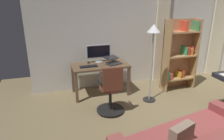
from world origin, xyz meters
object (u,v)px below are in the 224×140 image
(computer_monitor, at_px, (99,52))
(desk, at_px, (100,69))
(laptop, at_px, (113,61))
(bookshelf, at_px, (180,54))
(computer_keyboard, at_px, (89,66))
(computer_mouse, at_px, (89,62))
(floor_lamp, at_px, (153,41))
(cell_phone_face_up, at_px, (114,61))
(office_chair, at_px, (111,92))

(computer_monitor, bearing_deg, desk, 83.21)
(laptop, height_order, bookshelf, bookshelf)
(computer_keyboard, xyz_separation_m, computer_mouse, (-0.06, -0.29, 0.01))
(computer_mouse, relative_size, floor_lamp, 0.06)
(desk, xyz_separation_m, bookshelf, (-1.96, 0.26, 0.27))
(computer_monitor, distance_m, computer_mouse, 0.34)
(computer_monitor, bearing_deg, cell_phone_face_up, 177.09)
(computer_keyboard, bearing_deg, laptop, -173.44)
(cell_phone_face_up, relative_size, floor_lamp, 0.08)
(laptop, xyz_separation_m, computer_mouse, (0.53, -0.22, -0.04))
(laptop, bearing_deg, office_chair, 50.29)
(computer_monitor, xyz_separation_m, laptop, (-0.28, 0.24, -0.19))
(bookshelf, relative_size, floor_lamp, 1.02)
(office_chair, bearing_deg, desk, 91.75)
(office_chair, bearing_deg, computer_mouse, 103.44)
(computer_mouse, bearing_deg, cell_phone_face_up, 179.64)
(bookshelf, bearing_deg, computer_monitor, -13.99)
(computer_keyboard, distance_m, bookshelf, 2.26)
(laptop, height_order, computer_mouse, laptop)
(office_chair, height_order, computer_mouse, office_chair)
(bookshelf, bearing_deg, office_chair, 18.81)
(computer_keyboard, height_order, floor_lamp, floor_lamp)
(office_chair, xyz_separation_m, cell_phone_face_up, (-0.45, -1.14, 0.27))
(desk, height_order, laptop, laptop)
(computer_keyboard, xyz_separation_m, cell_phone_face_up, (-0.70, -0.29, -0.01))
(computer_mouse, height_order, bookshelf, bookshelf)
(laptop, relative_size, bookshelf, 0.25)
(cell_phone_face_up, xyz_separation_m, bookshelf, (-1.55, 0.46, 0.17))
(computer_keyboard, bearing_deg, office_chair, 106.51)
(office_chair, height_order, bookshelf, bookshelf)
(computer_monitor, bearing_deg, floor_lamp, 135.68)
(computer_monitor, bearing_deg, computer_keyboard, 44.49)
(cell_phone_face_up, bearing_deg, computer_keyboard, -10.76)
(desk, distance_m, cell_phone_face_up, 0.47)
(desk, relative_size, office_chair, 1.30)
(desk, bearing_deg, office_chair, 87.99)
(desk, distance_m, floor_lamp, 1.38)
(computer_mouse, bearing_deg, floor_lamp, 143.01)
(office_chair, height_order, cell_phone_face_up, office_chair)
(computer_mouse, distance_m, cell_phone_face_up, 0.64)
(floor_lamp, bearing_deg, desk, -35.78)
(computer_monitor, distance_m, laptop, 0.41)
(computer_mouse, distance_m, bookshelf, 2.25)
(computer_mouse, relative_size, cell_phone_face_up, 0.69)
(computer_mouse, bearing_deg, bookshelf, 167.97)
(desk, bearing_deg, cell_phone_face_up, -154.28)
(bookshelf, bearing_deg, computer_mouse, -12.03)
(bookshelf, height_order, floor_lamp, bookshelf)
(bookshelf, bearing_deg, laptop, -8.35)
(cell_phone_face_up, height_order, bookshelf, bookshelf)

